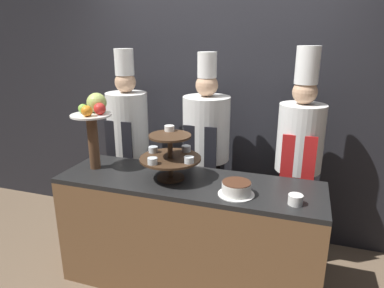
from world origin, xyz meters
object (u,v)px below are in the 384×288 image
Objects in this scene: cup_white at (295,200)px; chef_left at (128,139)px; tiered_stand at (170,154)px; fruit_pedestal at (94,118)px; chef_center_right at (299,154)px; chef_center_left at (206,147)px; cake_round at (236,189)px.

chef_left is at bearing 155.16° from cup_white.
fruit_pedestal is at bearing 176.98° from tiered_stand.
chef_center_right is at bearing 19.72° from fruit_pedestal.
fruit_pedestal is 0.33× the size of chef_left.
tiered_stand is at bearing -146.67° from chef_center_right.
chef_left is (-0.66, 0.58, -0.11)m from tiered_stand.
chef_center_left is at bearing 36.28° from fruit_pedestal.
tiered_stand is 0.60m from chef_center_left.
tiered_stand is at bearing -100.02° from chef_center_left.
chef_center_right reaches higher than fruit_pedestal.
chef_center_left reaches higher than cake_round.
tiered_stand is 0.55m from cake_round.
chef_left reaches higher than cup_white.
chef_left is 0.98× the size of chef_center_right.
chef_center_right reaches higher than cake_round.
tiered_stand is 4.91× the size of cup_white.
cup_white is at bearing -2.70° from cake_round.
cup_white is at bearing -24.84° from chef_left.
tiered_stand is 0.68m from fruit_pedestal.
cake_round reaches higher than cup_white.
chef_left reaches higher than fruit_pedestal.
chef_center_left is (0.10, 0.58, -0.12)m from tiered_stand.
fruit_pedestal reaches higher than cake_round.
fruit_pedestal is 1.66m from chef_center_right.
chef_center_left is (0.75, 0.55, -0.34)m from fruit_pedestal.
chef_center_right is at bearing 90.70° from cup_white.
chef_left is 0.77m from chef_center_left.
fruit_pedestal reaches higher than tiered_stand.
fruit_pedestal is at bearing 172.41° from cake_round.
fruit_pedestal is 1.23m from cake_round.
chef_center_left reaches higher than fruit_pedestal.
chef_left is at bearing 138.70° from tiered_stand.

